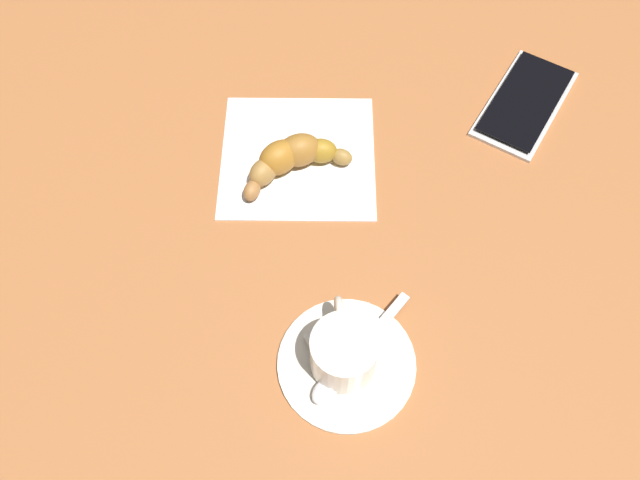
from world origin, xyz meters
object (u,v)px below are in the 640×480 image
Objects in this scene: saucer at (347,363)px; napkin at (298,156)px; teaspoon at (347,365)px; espresso_cup at (344,351)px; sugar_packet at (342,329)px; croissant at (291,157)px; cell_phone at (525,102)px.

saucer is 0.76× the size of napkin.
teaspoon reaches higher than saucer.
espresso_cup is 0.04m from sugar_packet.
cell_phone is at bearing -65.04° from croissant.
saucer is 0.01m from teaspoon.
sugar_packet is 0.35m from cell_phone.
cell_phone is at bearing -28.83° from espresso_cup.
espresso_cup is 0.68× the size of teaspoon.
espresso_cup is (0.00, 0.00, 0.03)m from saucer.
teaspoon is at bearing -160.04° from croissant.
saucer and cell_phone have the same top height.
cell_phone is (0.33, -0.18, -0.03)m from espresso_cup.
croissant is at bearing 114.96° from cell_phone.
croissant is at bearing 19.96° from teaspoon.
teaspoon is at bearing 152.10° from cell_phone.
espresso_cup reaches higher than teaspoon.
saucer is at bearing -96.13° from espresso_cup.
teaspoon is (-0.00, -0.00, 0.01)m from saucer.
croissant reaches higher than sugar_packet.
napkin is 0.99× the size of cell_phone.
espresso_cup is 0.48× the size of cell_phone.
sugar_packet is at bearing 148.45° from cell_phone.
sugar_packet is (0.03, 0.01, 0.01)m from saucer.
croissant reaches higher than napkin.
napkin is 1.48× the size of croissant.
napkin is (0.20, 0.07, -0.01)m from sugar_packet.
teaspoon is at bearing -162.49° from napkin.
teaspoon is 0.24m from napkin.
espresso_cup is 1.19× the size of sugar_packet.
napkin is 0.03m from croissant.
teaspoon is 0.38m from cell_phone.
saucer is at bearing 69.83° from sugar_packet.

